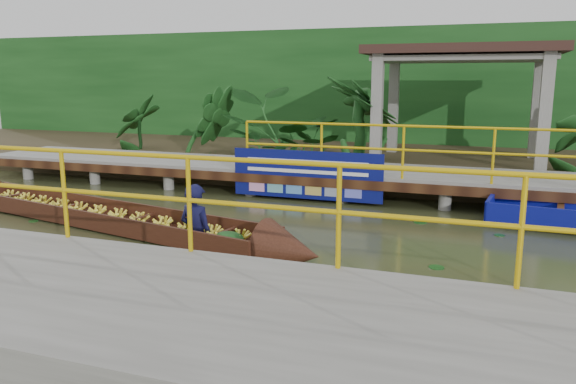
% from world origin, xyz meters
% --- Properties ---
extents(ground, '(80.00, 80.00, 0.00)m').
position_xyz_m(ground, '(0.00, 0.00, 0.00)').
color(ground, '#30361B').
rests_on(ground, ground).
extents(land_strip, '(30.00, 8.00, 0.45)m').
position_xyz_m(land_strip, '(0.00, 7.50, 0.23)').
color(land_strip, '#322A19').
rests_on(land_strip, ground).
extents(far_dock, '(16.00, 2.06, 1.66)m').
position_xyz_m(far_dock, '(0.02, 3.43, 0.48)').
color(far_dock, slate).
rests_on(far_dock, ground).
extents(near_dock, '(18.00, 2.40, 1.73)m').
position_xyz_m(near_dock, '(1.00, -4.20, 0.30)').
color(near_dock, slate).
rests_on(near_dock, ground).
extents(pavilion, '(4.40, 3.00, 3.00)m').
position_xyz_m(pavilion, '(3.00, 6.30, 2.82)').
color(pavilion, slate).
rests_on(pavilion, ground).
extents(foliage_backdrop, '(30.00, 0.80, 4.00)m').
position_xyz_m(foliage_backdrop, '(0.00, 10.00, 2.00)').
color(foliage_backdrop, '#133E14').
rests_on(foliage_backdrop, ground).
extents(vendor_boat, '(8.53, 2.59, 2.02)m').
position_xyz_m(vendor_boat, '(-2.12, -0.42, 0.24)').
color(vendor_boat, '#33170E').
rests_on(vendor_boat, ground).
extents(blue_banner, '(3.11, 0.04, 0.97)m').
position_xyz_m(blue_banner, '(0.31, 2.48, 0.56)').
color(blue_banner, '#0B105F').
rests_on(blue_banner, ground).
extents(tropical_plants, '(14.36, 1.36, 1.70)m').
position_xyz_m(tropical_plants, '(0.48, 5.30, 1.30)').
color(tropical_plants, '#133E14').
rests_on(tropical_plants, ground).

